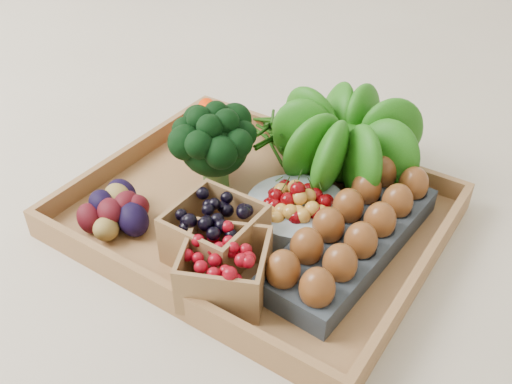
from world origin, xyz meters
The scene contains 10 objects.
ground centered at (0.00, 0.00, 0.00)m, with size 4.00×4.00×0.00m, color beige.
tray centered at (0.00, 0.00, 0.01)m, with size 0.55×0.45×0.01m, color #9E7042.
carrots centered at (-0.16, 0.11, 0.04)m, with size 0.21×0.15×0.05m, color #F23200, non-canonical shape.
lettuce centered at (0.06, 0.17, 0.10)m, with size 0.17×0.17×0.17m, color #1B5A0E.
broccoli centered at (-0.09, 0.02, 0.07)m, with size 0.14×0.14×0.11m, color black, non-canonical shape.
cherry_bowl centered at (0.07, 0.01, 0.04)m, with size 0.16×0.16×0.04m, color #8C9EA5.
egg_carton centered at (0.16, 0.01, 0.03)m, with size 0.12×0.33×0.04m, color #333A41.
potatoes centered at (-0.18, -0.13, 0.05)m, with size 0.12×0.12×0.07m, color #3F0A10, non-canonical shape.
punnet_blackberry centered at (0.00, -0.11, 0.06)m, with size 0.12×0.12×0.08m, color black.
punnet_raspberry centered at (0.05, -0.16, 0.05)m, with size 0.11×0.11×0.08m, color maroon.
Camera 1 is at (0.39, -0.59, 0.59)m, focal length 40.00 mm.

